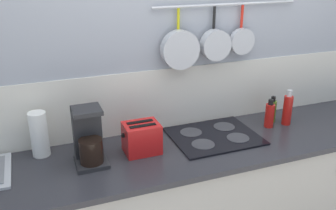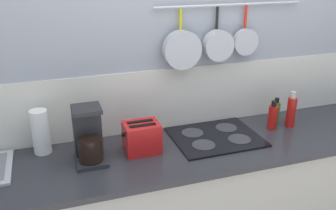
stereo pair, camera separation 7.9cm
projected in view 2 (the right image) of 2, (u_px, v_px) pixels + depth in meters
name	position (u px, v px, depth m)	size (l,w,h in m)	color
wall_back	(192.00, 73.00, 2.52)	(7.20, 0.15, 2.60)	#999EA8
cabinet_base	(209.00, 207.00, 2.51)	(3.27, 0.62, 0.88)	#B7B2A8
countertop	(212.00, 147.00, 2.34)	(3.31, 0.64, 0.03)	#2D2D33
paper_towel_roll	(41.00, 132.00, 2.19)	(0.10, 0.10, 0.27)	white
coffee_maker	(89.00, 139.00, 2.11)	(0.17, 0.20, 0.33)	#262628
toaster	(142.00, 137.00, 2.22)	(0.22, 0.17, 0.19)	red
cooktop	(215.00, 137.00, 2.42)	(0.55, 0.45, 0.01)	black
bottle_vinegar	(273.00, 116.00, 2.52)	(0.06, 0.06, 0.20)	red
bottle_sesame_oil	(276.00, 112.00, 2.61)	(0.05, 0.05, 0.19)	#4C721E
bottle_dish_soap	(291.00, 111.00, 2.55)	(0.06, 0.06, 0.25)	red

